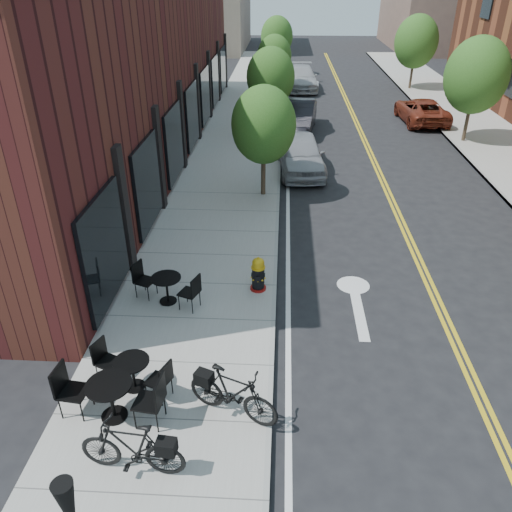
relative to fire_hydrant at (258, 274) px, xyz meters
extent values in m
plane|color=black|center=(0.47, -2.80, -0.56)|extent=(120.00, 120.00, 0.00)
cube|color=#9E9B93|center=(-1.53, 7.20, -0.50)|extent=(4.00, 70.00, 0.12)
cube|color=#421515|center=(-6.03, 11.20, 2.94)|extent=(5.00, 28.00, 7.00)
cylinder|color=#382B1E|center=(-0.13, 6.20, 0.37)|extent=(0.16, 0.16, 1.61)
ellipsoid|color=#2B581C|center=(-0.13, 6.20, 2.05)|extent=(2.20, 2.20, 2.64)
cylinder|color=#382B1E|center=(-0.13, 14.20, 0.40)|extent=(0.16, 0.16, 1.68)
ellipsoid|color=#2B581C|center=(-0.13, 14.20, 2.16)|extent=(2.30, 2.30, 2.76)
cylinder|color=#382B1E|center=(-0.13, 22.20, 0.35)|extent=(0.16, 0.16, 1.57)
ellipsoid|color=#2B581C|center=(-0.13, 22.20, 1.98)|extent=(2.10, 2.10, 2.52)
cylinder|color=#382B1E|center=(-0.13, 30.20, 0.42)|extent=(0.16, 0.16, 1.71)
ellipsoid|color=#2B581C|center=(-0.13, 30.20, 2.24)|extent=(2.40, 2.40, 2.88)
cylinder|color=#382B1E|center=(9.07, 13.20, 0.47)|extent=(0.16, 0.16, 1.82)
ellipsoid|color=#2B581C|center=(9.07, 13.20, 2.50)|extent=(2.80, 2.80, 3.36)
cylinder|color=#382B1E|center=(9.07, 25.20, 0.47)|extent=(0.16, 0.16, 1.82)
ellipsoid|color=#2B581C|center=(9.07, 25.20, 2.50)|extent=(2.80, 2.80, 3.36)
cylinder|color=maroon|center=(0.00, 0.00, -0.41)|extent=(0.41, 0.41, 0.06)
cylinder|color=black|center=(0.00, 0.00, -0.11)|extent=(0.32, 0.32, 0.60)
cylinder|color=gold|center=(0.00, 0.00, 0.20)|extent=(0.36, 0.36, 0.04)
cylinder|color=gold|center=(0.00, 0.00, 0.29)|extent=(0.31, 0.31, 0.14)
ellipsoid|color=gold|center=(0.00, 0.00, 0.37)|extent=(0.30, 0.30, 0.17)
cylinder|color=gold|center=(0.00, 0.00, 0.46)|extent=(0.05, 0.05, 0.06)
imported|color=black|center=(-1.72, -5.37, 0.08)|extent=(1.77, 0.65, 1.04)
imported|color=black|center=(-0.24, -4.15, 0.09)|extent=(1.82, 1.14, 1.06)
cylinder|color=black|center=(-2.39, -4.29, -0.42)|extent=(0.52, 0.52, 0.03)
cylinder|color=black|center=(-2.39, -4.29, -0.05)|extent=(0.07, 0.07, 0.75)
cylinder|color=black|center=(-2.39, -4.29, 0.33)|extent=(0.91, 0.91, 0.03)
cylinder|color=black|center=(-2.21, -3.55, -0.42)|extent=(0.52, 0.52, 0.03)
cylinder|color=black|center=(-2.21, -3.55, -0.11)|extent=(0.07, 0.07, 0.63)
cylinder|color=black|center=(-2.21, -3.55, 0.21)|extent=(0.90, 0.90, 0.03)
cylinder|color=black|center=(-2.17, -0.67, -0.42)|extent=(0.54, 0.54, 0.03)
cylinder|color=black|center=(-2.17, -0.67, -0.10)|extent=(0.07, 0.07, 0.66)
cylinder|color=black|center=(-2.17, -0.67, 0.24)|extent=(0.93, 0.93, 0.03)
cone|color=black|center=(-1.78, -7.20, 1.28)|extent=(0.25, 0.25, 0.93)
imported|color=#9C9DA3|center=(1.27, 8.92, 0.18)|extent=(2.09, 4.46, 1.48)
imported|color=black|center=(1.27, 14.74, 0.19)|extent=(2.09, 4.66, 1.49)
imported|color=#B3B4B8|center=(1.67, 25.09, 0.18)|extent=(2.29, 5.15, 1.47)
imported|color=maroon|center=(7.87, 16.80, 0.07)|extent=(2.31, 4.63, 1.26)
camera|label=1|loc=(0.52, -10.53, 6.61)|focal=35.00mm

